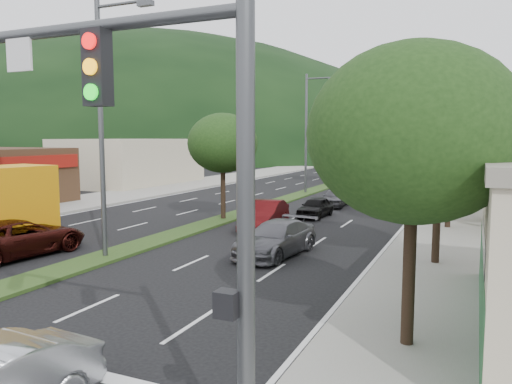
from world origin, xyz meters
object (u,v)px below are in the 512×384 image
at_px(tree_r_e, 463,136).
at_px(tree_med_near, 223,143).
at_px(tree_r_b, 440,129).
at_px(suv_maroon, 19,238).
at_px(tree_r_a, 414,134).
at_px(tree_med_far, 339,135).
at_px(car_queue_c, 264,215).
at_px(car_queue_a, 315,207).
at_px(traffic_signal, 141,144).
at_px(car_queue_d, 357,189).
at_px(motorhome, 408,171).
at_px(tree_r_d, 459,131).
at_px(tree_r_c, 451,137).
at_px(streetlight_mid, 308,128).
at_px(streetlight_near, 105,115).
at_px(car_queue_b, 276,238).
at_px(car_queue_e, 335,197).

height_order(tree_r_e, tree_med_near, tree_r_e).
relative_size(tree_r_b, suv_maroon, 1.29).
xyz_separation_m(tree_r_a, tree_r_b, (-0.00, 8.00, 0.22)).
bearing_deg(suv_maroon, tree_med_near, -100.30).
relative_size(tree_med_far, car_queue_c, 1.52).
bearing_deg(car_queue_a, traffic_signal, -76.13).
bearing_deg(car_queue_d, motorhome, 59.73).
height_order(tree_r_b, motorhome, tree_r_b).
distance_m(traffic_signal, tree_r_d, 31.68).
xyz_separation_m(tree_r_c, streetlight_mid, (-11.79, 13.00, 0.84)).
xyz_separation_m(tree_r_c, tree_r_e, (0.00, 20.00, 0.14)).
xyz_separation_m(tree_r_a, motorhome, (-4.20, 33.80, -3.01)).
xyz_separation_m(tree_med_far, car_queue_c, (3.33, -27.75, -4.26)).
bearing_deg(tree_r_e, tree_r_b, -90.00).
bearing_deg(traffic_signal, tree_med_far, 101.22).
bearing_deg(car_queue_a, tree_r_c, -6.82).
bearing_deg(tree_r_a, car_queue_c, 125.30).
height_order(tree_r_c, tree_med_far, tree_med_far).
bearing_deg(streetlight_mid, tree_r_a, -67.87).
bearing_deg(car_queue_c, streetlight_mid, 93.20).
distance_m(streetlight_near, car_queue_b, 8.22).
distance_m(tree_r_d, streetlight_near, 24.97).
height_order(traffic_signal, car_queue_b, traffic_signal).
xyz_separation_m(tree_r_e, car_queue_a, (-7.48, -18.75, -4.29)).
xyz_separation_m(tree_r_e, motorhome, (-4.20, -2.20, -3.09)).
height_order(tree_r_a, tree_r_d, tree_r_d).
relative_size(streetlight_mid, motorhome, 1.10).
distance_m(tree_r_e, motorhome, 5.65).
xyz_separation_m(traffic_signal, streetlight_mid, (-8.82, 34.54, 0.94)).
bearing_deg(tree_r_d, motorhome, 118.26).
bearing_deg(streetlight_near, car_queue_e, 77.14).
xyz_separation_m(tree_r_d, tree_med_near, (-12.00, -12.00, -0.75)).
distance_m(tree_r_a, tree_med_far, 41.76).
relative_size(tree_r_b, car_queue_d, 1.32).
height_order(streetlight_near, car_queue_a, streetlight_near).
relative_size(traffic_signal, suv_maroon, 1.30).
distance_m(tree_r_c, streetlight_mid, 17.57).
distance_m(streetlight_near, car_queue_a, 14.80).
relative_size(car_queue_b, car_queue_e, 1.29).
relative_size(tree_r_a, tree_r_c, 1.02).
height_order(tree_r_b, tree_med_near, tree_r_b).
xyz_separation_m(streetlight_mid, car_queue_c, (3.12, -16.75, -4.83)).
bearing_deg(tree_r_b, tree_r_e, 90.00).
height_order(tree_r_b, tree_med_far, tree_r_b).
distance_m(tree_med_far, car_queue_c, 28.27).
relative_size(tree_r_c, streetlight_near, 0.65).
distance_m(tree_r_a, motorhome, 34.20).
bearing_deg(tree_r_b, tree_med_far, 110.56).
height_order(tree_r_c, car_queue_a, tree_r_c).
xyz_separation_m(tree_r_c, streetlight_near, (-11.79, -12.00, 0.84)).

